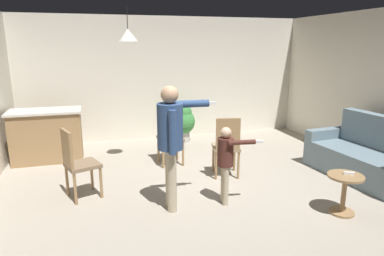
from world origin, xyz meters
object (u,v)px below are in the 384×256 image
(person_child, at_px, (226,157))
(dining_chair_by_counter, at_px, (169,134))
(couch_floral, at_px, (365,157))
(side_table_by_couch, at_px, (344,190))
(person_adult, at_px, (171,134))
(dining_chair_centre_back, at_px, (227,144))
(spare_remote_on_table, at_px, (349,173))
(dining_chair_near_wall, at_px, (77,161))
(kitchen_counter, at_px, (47,135))
(potted_plant_corner, at_px, (182,121))

(person_child, bearing_deg, dining_chair_by_counter, -161.51)
(couch_floral, height_order, side_table_by_couch, couch_floral)
(person_child, bearing_deg, person_adult, -87.61)
(side_table_by_couch, relative_size, person_adult, 0.32)
(couch_floral, distance_m, dining_chair_centre_back, 2.25)
(side_table_by_couch, height_order, spare_remote_on_table, spare_remote_on_table)
(dining_chair_centre_back, relative_size, spare_remote_on_table, 7.69)
(dining_chair_near_wall, bearing_deg, dining_chair_centre_back, 74.51)
(side_table_by_couch, height_order, dining_chair_near_wall, dining_chair_near_wall)
(person_child, distance_m, dining_chair_near_wall, 2.04)
(dining_chair_by_counter, relative_size, dining_chair_near_wall, 1.00)
(dining_chair_near_wall, bearing_deg, kitchen_counter, 177.72)
(person_adult, xyz_separation_m, person_child, (0.72, -0.06, -0.34))
(potted_plant_corner, xyz_separation_m, spare_remote_on_table, (1.18, -3.76, 0.06))
(dining_chair_near_wall, bearing_deg, side_table_by_couch, 46.59)
(dining_chair_near_wall, height_order, spare_remote_on_table, dining_chair_near_wall)
(potted_plant_corner, relative_size, spare_remote_on_table, 6.71)
(spare_remote_on_table, bearing_deg, person_child, 153.53)
(dining_chair_centre_back, xyz_separation_m, spare_remote_on_table, (1.01, -1.58, -0.01))
(couch_floral, xyz_separation_m, person_adult, (-3.23, -0.20, 0.67))
(person_child, height_order, spare_remote_on_table, person_child)
(dining_chair_by_counter, bearing_deg, kitchen_counter, -21.88)
(person_child, xyz_separation_m, dining_chair_centre_back, (0.37, 0.89, -0.11))
(dining_chair_centre_back, distance_m, potted_plant_corner, 2.19)
(side_table_by_couch, relative_size, dining_chair_by_counter, 0.52)
(kitchen_counter, height_order, potted_plant_corner, kitchen_counter)
(side_table_by_couch, bearing_deg, person_child, 152.53)
(dining_chair_near_wall, distance_m, spare_remote_on_table, 3.57)
(dining_chair_near_wall, xyz_separation_m, potted_plant_corner, (2.10, 2.36, -0.06))
(kitchen_counter, distance_m, potted_plant_corner, 2.74)
(couch_floral, bearing_deg, side_table_by_couch, 123.12)
(person_adult, xyz_separation_m, dining_chair_by_counter, (0.35, 1.76, -0.46))
(kitchen_counter, bearing_deg, potted_plant_corner, 10.87)
(dining_chair_near_wall, relative_size, dining_chair_centre_back, 1.00)
(dining_chair_centre_back, distance_m, spare_remote_on_table, 1.87)
(kitchen_counter, xyz_separation_m, person_adult, (1.77, -2.50, 0.53))
(person_adult, height_order, potted_plant_corner, person_adult)
(potted_plant_corner, bearing_deg, dining_chair_near_wall, -131.69)
(kitchen_counter, relative_size, dining_chair_near_wall, 1.26)
(spare_remote_on_table, bearing_deg, couch_floral, 39.66)
(person_adult, distance_m, dining_chair_by_counter, 1.85)
(couch_floral, bearing_deg, dining_chair_by_counter, 55.94)
(couch_floral, bearing_deg, person_child, 90.26)
(dining_chair_by_counter, xyz_separation_m, potted_plant_corner, (0.56, 1.25, -0.06))
(person_adult, height_order, dining_chair_near_wall, person_adult)
(couch_floral, distance_m, dining_chair_near_wall, 4.45)
(person_child, relative_size, spare_remote_on_table, 8.18)
(person_child, xyz_separation_m, potted_plant_corner, (0.19, 3.07, -0.18))
(kitchen_counter, height_order, person_child, person_child)
(couch_floral, distance_m, dining_chair_by_counter, 3.28)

